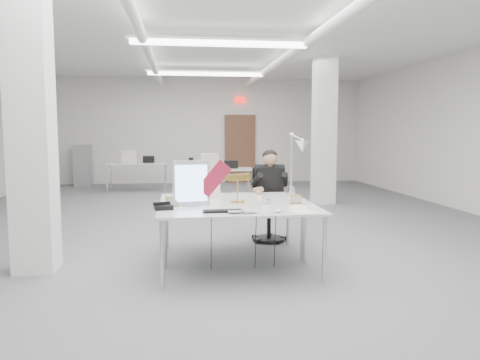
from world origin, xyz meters
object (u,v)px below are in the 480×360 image
object	(u,v)px
seated_person	(270,180)
laptop	(243,213)
office_chair	(269,206)
bankers_lamp	(237,190)
desk_main	(240,210)
desk_phone	(163,207)
beige_monitor	(205,184)
monitor	(191,183)
architect_lamp	(296,161)

from	to	relation	value
seated_person	laptop	bearing A→B (deg)	-105.36
office_chair	bankers_lamp	size ratio (longest dim) A/B	3.40
desk_main	office_chair	size ratio (longest dim) A/B	1.72
seated_person	desk_phone	distance (m)	2.08
desk_main	laptop	size ratio (longest dim) A/B	5.81
laptop	beige_monitor	distance (m)	1.38
seated_person	laptop	size ratio (longest dim) A/B	2.77
monitor	desk_phone	bearing A→B (deg)	-150.64
desk_main	laptop	world-z (taller)	laptop
laptop	beige_monitor	size ratio (longest dim) A/B	0.92
desk_main	desk_phone	size ratio (longest dim) A/B	9.35
beige_monitor	seated_person	bearing A→B (deg)	18.21
office_chair	bankers_lamp	distance (m)	1.37
desk_main	desk_phone	distance (m)	0.84
office_chair	architect_lamp	bearing A→B (deg)	-75.92
seated_person	architect_lamp	size ratio (longest dim) A/B	0.90
seated_person	desk_main	bearing A→B (deg)	-108.64
desk_main	beige_monitor	bearing A→B (deg)	108.40
laptop	beige_monitor	xyz separation A→B (m)	(-0.33, 1.34, 0.15)
desk_phone	seated_person	bearing A→B (deg)	34.43
monitor	architect_lamp	world-z (taller)	architect_lamp
office_chair	beige_monitor	world-z (taller)	beige_monitor
office_chair	seated_person	bearing A→B (deg)	-86.48
seated_person	bankers_lamp	size ratio (longest dim) A/B	2.78
monitor	beige_monitor	distance (m)	0.75
seated_person	laptop	distance (m)	1.97
desk_phone	office_chair	bearing A→B (deg)	35.38
laptop	bankers_lamp	distance (m)	0.75
desk_main	seated_person	distance (m)	1.67
beige_monitor	desk_phone	bearing A→B (deg)	-127.72
desk_main	seated_person	size ratio (longest dim) A/B	2.10
seated_person	laptop	xyz separation A→B (m)	(-0.63, -1.86, -0.13)
office_chair	bankers_lamp	bearing A→B (deg)	-113.86
seated_person	beige_monitor	bearing A→B (deg)	-148.13
monitor	laptop	distance (m)	0.84
office_chair	monitor	size ratio (longest dim) A/B	2.01
desk_main	desk_phone	xyz separation A→B (m)	(-0.83, 0.07, 0.04)
monitor	desk_phone	world-z (taller)	monitor
laptop	bankers_lamp	size ratio (longest dim) A/B	1.01
bankers_lamp	beige_monitor	world-z (taller)	beige_monitor
seated_person	monitor	size ratio (longest dim) A/B	1.65
architect_lamp	beige_monitor	bearing A→B (deg)	160.29
seated_person	bankers_lamp	distance (m)	1.27
desk_phone	monitor	bearing A→B (deg)	25.60
seated_person	beige_monitor	distance (m)	1.10
desk_main	bankers_lamp	world-z (taller)	bankers_lamp
office_chair	monitor	distance (m)	1.80
bankers_lamp	desk_phone	size ratio (longest dim) A/B	1.60
bankers_lamp	architect_lamp	bearing A→B (deg)	-1.31
office_chair	laptop	xyz separation A→B (m)	(-0.63, -1.91, 0.24)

